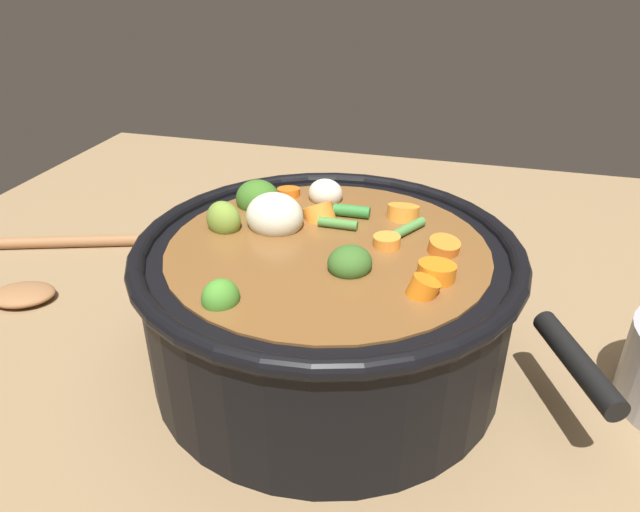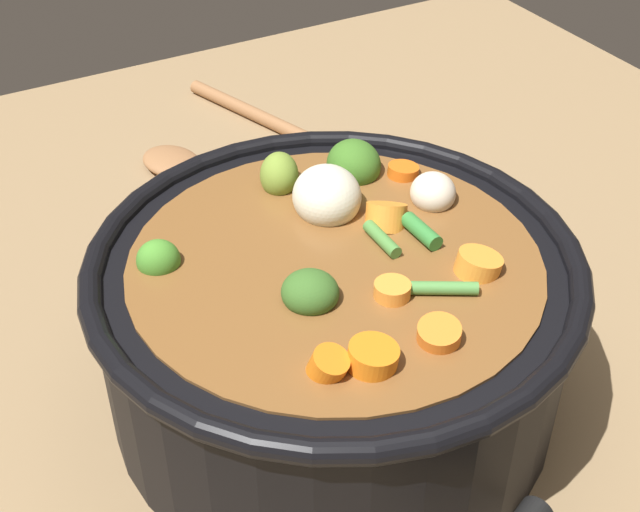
{
  "view_description": "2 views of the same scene",
  "coord_description": "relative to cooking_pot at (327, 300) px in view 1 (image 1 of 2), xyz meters",
  "views": [
    {
      "loc": [
        0.1,
        -0.39,
        0.33
      ],
      "look_at": [
        -0.01,
        0.01,
        0.1
      ],
      "focal_mm": 32.44,
      "sensor_mm": 36.0,
      "label": 1
    },
    {
      "loc": [
        0.36,
        -0.21,
        0.44
      ],
      "look_at": [
        -0.02,
        0.0,
        0.1
      ],
      "focal_mm": 49.43,
      "sensor_mm": 36.0,
      "label": 2
    }
  ],
  "objects": [
    {
      "name": "ground_plane",
      "position": [
        0.0,
        -0.0,
        -0.06
      ],
      "size": [
        1.1,
        1.1,
        0.0
      ],
      "primitive_type": "plane",
      "color": "#8C704C"
    },
    {
      "name": "cooking_pot",
      "position": [
        0.0,
        0.0,
        0.0
      ],
      "size": [
        0.31,
        0.31,
        0.14
      ],
      "color": "black",
      "rests_on": "ground_plane"
    },
    {
      "name": "wooden_spoon",
      "position": [
        -0.34,
        0.06,
        -0.06
      ],
      "size": [
        0.2,
        0.18,
        0.01
      ],
      "color": "#96653E",
      "rests_on": "ground_plane"
    }
  ]
}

